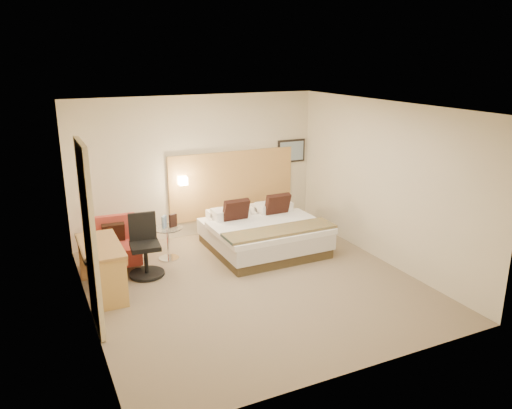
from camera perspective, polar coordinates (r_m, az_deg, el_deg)
name	(u,v)px	position (r m, az deg, el deg)	size (l,w,h in m)	color
floor	(254,284)	(7.81, -0.28, -9.12)	(4.80, 5.00, 0.02)	#837058
ceiling	(253,106)	(7.06, -0.31, 11.16)	(4.80, 5.00, 0.02)	white
wall_back	(198,167)	(9.58, -6.68, 4.29)	(4.80, 0.02, 2.70)	beige
wall_front	(356,261)	(5.28, 11.40, -6.39)	(4.80, 0.02, 2.70)	beige
wall_left	(82,223)	(6.71, -19.28, -1.99)	(0.02, 5.00, 2.70)	beige
wall_right	(384,183)	(8.59, 14.45, 2.41)	(0.02, 5.00, 2.70)	beige
headboard_panel	(233,184)	(9.88, -2.68, 2.38)	(2.60, 0.04, 1.30)	tan
art_frame	(291,151)	(10.34, 4.05, 6.12)	(0.62, 0.03, 0.47)	black
art_canvas	(292,151)	(10.32, 4.11, 6.10)	(0.54, 0.01, 0.39)	#7890A5
lamp_arm	(182,180)	(9.44, -8.47, 2.79)	(0.02, 0.02, 0.12)	silver
lamp_shade	(183,181)	(9.39, -8.36, 2.71)	(0.15, 0.15, 0.15)	#FFEDC6
curtain	(90,238)	(6.52, -18.48, -3.66)	(0.06, 0.90, 2.42)	beige
bottle_a	(163,222)	(8.60, -10.54, -2.03)	(0.06, 0.06, 0.20)	#9CC6F1
bottle_b	(165,221)	(8.67, -10.36, -1.86)	(0.06, 0.06, 0.20)	#9BBFF0
menu_folder	(173,220)	(8.64, -9.47, -1.81)	(0.13, 0.05, 0.23)	black
bed	(263,233)	(9.01, 0.82, -3.31)	(1.97, 1.89, 0.94)	#453822
lounge_chair	(115,247)	(8.65, -15.79, -4.71)	(0.81, 0.72, 0.82)	tan
side_table	(168,242)	(8.73, -10.02, -4.19)	(0.64, 0.64, 0.57)	silver
desk	(102,255)	(7.63, -17.14, -5.49)	(0.57, 1.24, 0.77)	#A1743F
desk_chair	(145,251)	(8.16, -12.56, -5.18)	(0.61, 0.61, 0.99)	black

